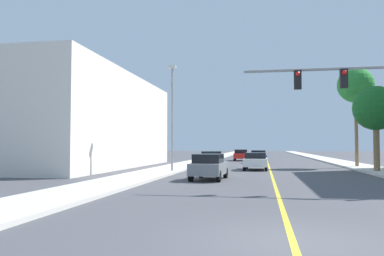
% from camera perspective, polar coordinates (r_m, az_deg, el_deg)
% --- Properties ---
extents(ground, '(192.00, 192.00, 0.00)m').
position_cam_1_polar(ground, '(50.46, 10.92, -4.79)').
color(ground, '#47474C').
extents(sidewalk_left, '(3.05, 168.00, 0.15)m').
position_cam_1_polar(sidewalk_left, '(51.01, 1.72, -4.73)').
color(sidewalk_left, beige).
rests_on(sidewalk_left, ground).
extents(sidewalk_right, '(3.05, 168.00, 0.15)m').
position_cam_1_polar(sidewalk_right, '(51.20, 20.08, -4.56)').
color(sidewalk_right, beige).
rests_on(sidewalk_right, ground).
extents(lane_marking_center, '(0.16, 144.00, 0.01)m').
position_cam_1_polar(lane_marking_center, '(50.46, 10.92, -4.79)').
color(lane_marking_center, yellow).
rests_on(lane_marking_center, ground).
extents(building_left_near, '(12.11, 24.20, 8.40)m').
position_cam_1_polar(building_left_near, '(38.13, -16.96, 0.86)').
color(building_left_near, silver).
rests_on(building_left_near, ground).
extents(traffic_signal_mast, '(8.51, 0.36, 5.72)m').
position_cam_1_polar(traffic_signal_mast, '(18.72, 25.65, 4.73)').
color(traffic_signal_mast, gray).
rests_on(traffic_signal_mast, sidewalk_right).
extents(street_lamp, '(0.56, 0.28, 7.74)m').
position_cam_1_polar(street_lamp, '(28.70, -2.93, 2.34)').
color(street_lamp, gray).
rests_on(street_lamp, sidewalk_left).
extents(palm_mid, '(3.25, 3.25, 6.21)m').
position_cam_1_polar(palm_mid, '(31.64, 25.22, 2.54)').
color(palm_mid, brown).
rests_on(palm_mid, sidewalk_right).
extents(palm_far, '(3.21, 3.21, 8.92)m').
position_cam_1_polar(palm_far, '(38.45, 22.75, 5.70)').
color(palm_far, brown).
rests_on(palm_far, sidewalk_right).
extents(car_red, '(1.96, 4.40, 1.48)m').
position_cam_1_polar(car_red, '(51.90, 7.16, -3.91)').
color(car_red, red).
rests_on(car_red, ground).
extents(car_gray, '(1.92, 3.90, 1.50)m').
position_cam_1_polar(car_gray, '(22.78, 2.48, -5.61)').
color(car_gray, slate).
rests_on(car_gray, ground).
extents(car_white, '(1.93, 4.20, 1.40)m').
position_cam_1_polar(car_white, '(32.46, 9.28, -4.74)').
color(car_white, white).
rests_on(car_white, ground).
extents(car_blue, '(1.92, 4.28, 1.45)m').
position_cam_1_polar(car_blue, '(44.90, 9.63, -4.13)').
color(car_blue, '#1E389E').
rests_on(car_blue, ground).
extents(car_green, '(1.97, 4.60, 1.47)m').
position_cam_1_polar(car_green, '(35.44, 2.88, -4.57)').
color(car_green, '#196638').
rests_on(car_green, ground).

